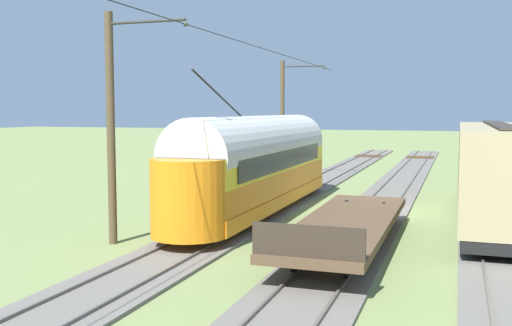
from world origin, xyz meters
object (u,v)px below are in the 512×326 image
object	(u,v)px
catenary_pole_foreground	(283,117)
vintage_streetcar	(258,163)
catenary_pole_mid_near	(113,124)
track_end_bumper	(484,180)
coach_far_siding	(497,170)
spare_tie_stack	(246,185)
flatcar_adjacent	(346,224)

from	to	relation	value
catenary_pole_foreground	vintage_streetcar	bearing A→B (deg)	101.64
catenary_pole_mid_near	track_end_bumper	bearing A→B (deg)	-121.60
coach_far_siding	spare_tie_stack	bearing A→B (deg)	-25.17
vintage_streetcar	coach_far_siding	xyz separation A→B (m)	(-9.75, -1.19, -0.09)
track_end_bumper	catenary_pole_mid_near	bearing A→B (deg)	58.40
coach_far_siding	catenary_pole_mid_near	xyz separation A→B (m)	(12.48, 8.29, 1.91)
coach_far_siding	track_end_bumper	bearing A→B (deg)	-89.98
spare_tie_stack	track_end_bumper	world-z (taller)	track_end_bumper
flatcar_adjacent	coach_far_siding	world-z (taller)	coach_far_siding
vintage_streetcar	flatcar_adjacent	xyz separation A→B (m)	(-4.87, 5.41, -1.40)
flatcar_adjacent	spare_tie_stack	xyz separation A→B (m)	(8.05, -12.67, -0.59)
vintage_streetcar	coach_far_siding	size ratio (longest dim) A/B	1.11
catenary_pole_foreground	spare_tie_stack	bearing A→B (deg)	85.77
vintage_streetcar	catenary_pole_mid_near	distance (m)	7.82
coach_far_siding	catenary_pole_mid_near	size ratio (longest dim) A/B	1.91
coach_far_siding	catenary_pole_foreground	bearing A→B (deg)	-44.05
flatcar_adjacent	track_end_bumper	size ratio (longest dim) A/B	6.15
catenary_pole_foreground	spare_tie_stack	size ratio (longest dim) A/B	3.25
flatcar_adjacent	catenary_pole_mid_near	world-z (taller)	catenary_pole_mid_near
vintage_streetcar	coach_far_siding	bearing A→B (deg)	-173.07
flatcar_adjacent	track_end_bumper	xyz separation A→B (m)	(-4.87, -18.60, -0.46)
catenary_pole_foreground	flatcar_adjacent	bearing A→B (deg)	112.16
vintage_streetcar	catenary_pole_mid_near	xyz separation A→B (m)	(2.73, 7.10, 1.82)
flatcar_adjacent	coach_far_siding	size ratio (longest dim) A/B	0.74
track_end_bumper	catenary_pole_foreground	bearing A→B (deg)	-0.35
flatcar_adjacent	catenary_pole_mid_near	distance (m)	8.43
catenary_pole_foreground	catenary_pole_mid_near	size ratio (longest dim) A/B	1.00
track_end_bumper	flatcar_adjacent	bearing A→B (deg)	75.31
spare_tie_stack	flatcar_adjacent	bearing A→B (deg)	122.42
catenary_pole_foreground	catenary_pole_mid_near	bearing A→B (deg)	90.00
coach_far_siding	catenary_pole_foreground	distance (m)	17.47
catenary_pole_mid_near	spare_tie_stack	world-z (taller)	catenary_pole_mid_near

